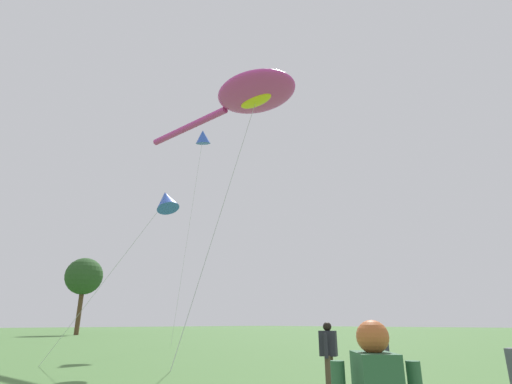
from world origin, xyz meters
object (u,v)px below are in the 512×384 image
Objects in this scene: person_tall_center at (378,361)px; tree_shrub_far at (84,277)px; big_show_kite at (252,95)px; small_kite_stunt_black at (166,200)px; small_kite_box_yellow at (203,137)px; person_navy_jacket at (328,351)px.

person_tall_center is 57.05m from tree_shrub_far.
tree_shrub_far is at bearing 163.63° from big_show_kite.
tree_shrub_far reaches higher than small_kite_stunt_black.
small_kite_box_yellow reaches higher than person_tall_center.
small_kite_stunt_black is at bearing -80.19° from small_kite_box_yellow.
small_kite_stunt_black is 0.72× the size of tree_shrub_far.
small_kite_stunt_black reaches higher than person_tall_center.
tree_shrub_far is at bearing 5.23° from person_tall_center.
big_show_kite reaches higher than person_tall_center.
big_show_kite is 9.11× the size of person_navy_jacket.
small_kite_box_yellow is at bearing -5.79° from person_tall_center.
big_show_kite is at bearing -101.65° from tree_shrub_far.
small_kite_stunt_black is at bearing 12.50° from person_tall_center.
big_show_kite is 16.70m from person_navy_jacket.
person_navy_jacket is 0.16× the size of tree_shrub_far.
big_show_kite is at bearing -10.95° from person_tall_center.
person_navy_jacket is at bearing -9.08° from person_tall_center.
person_tall_center is 0.09× the size of small_kite_box_yellow.
small_kite_box_yellow reaches higher than tree_shrub_far.
small_kite_box_yellow is (3.63, 9.53, 1.87)m from big_show_kite.
person_navy_jacket is 54.80m from tree_shrub_far.
big_show_kite is at bearing 166.15° from small_kite_stunt_black.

